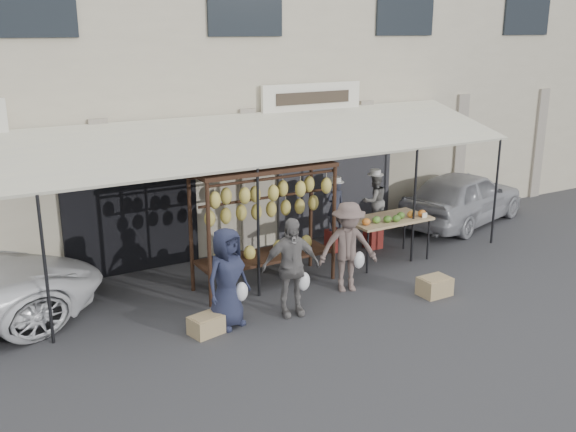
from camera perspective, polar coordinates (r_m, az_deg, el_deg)
name	(u,v)px	position (r m, az deg, el deg)	size (l,w,h in m)	color
ground_plane	(343,307)	(11.03, 4.90, -8.07)	(90.00, 90.00, 0.00)	#2D2D30
shophouse	(189,68)	(15.81, -8.78, 12.85)	(24.00, 6.15, 7.30)	#BFB499
awning	(277,138)	(12.14, -1.01, 6.96)	(10.00, 2.35, 2.92)	beige
banana_rack	(265,203)	(11.38, -2.04, 1.16)	(2.60, 0.90, 2.24)	black
produce_table	(389,220)	(12.96, 9.00, -0.35)	(1.70, 0.90, 1.04)	tan
vendor_left	(335,206)	(13.43, 4.23, 0.93)	(0.39, 0.26, 1.08)	#2C2F3E
vendor_right	(374,201)	(13.69, 7.69, 1.34)	(0.59, 0.46, 1.21)	slate
customer_left	(227,278)	(10.08, -5.44, -5.50)	(0.79, 0.51, 1.62)	#20253B
customer_mid	(291,267)	(10.42, 0.24, -4.55)	(0.97, 0.40, 1.66)	slate
customer_right	(348,247)	(11.43, 5.34, -2.76)	(1.06, 0.61, 1.64)	#67544E
stool_left	(335,240)	(13.65, 4.16, -2.18)	(0.32, 0.32, 0.45)	maroon
stool_right	(373,238)	(13.92, 7.56, -1.94)	(0.31, 0.31, 0.44)	maroon
crate_near_a	(435,286)	(11.70, 12.89, -6.11)	(0.54, 0.41, 0.32)	tan
crate_near_b	(432,288)	(11.70, 12.71, -6.23)	(0.46, 0.35, 0.28)	tan
crate_far	(206,325)	(10.11, -7.29, -9.59)	(0.49, 0.37, 0.29)	tan
sedan	(463,197)	(16.01, 15.30, 1.65)	(1.55, 3.85, 1.31)	#A8A8AD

